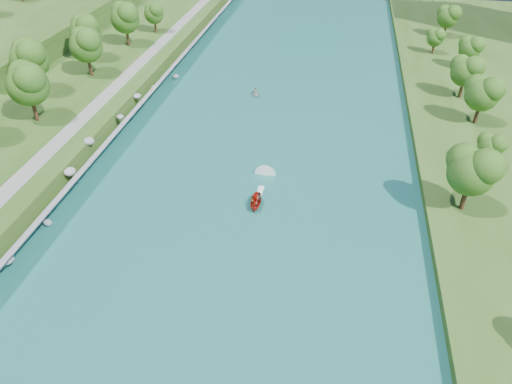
# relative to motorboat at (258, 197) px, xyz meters

# --- Properties ---
(ground) EXTENTS (260.00, 260.00, 0.00)m
(ground) POSITION_rel_motorboat_xyz_m (-2.76, -12.62, -0.79)
(ground) COLOR #2D5119
(ground) RESTS_ON ground
(river_water) EXTENTS (55.00, 240.00, 0.10)m
(river_water) POSITION_rel_motorboat_xyz_m (-2.76, 7.38, -0.74)
(river_water) COLOR #1A655D
(river_water) RESTS_ON ground
(ridge_west) EXTENTS (60.00, 120.00, 9.00)m
(ridge_west) POSITION_rel_motorboat_xyz_m (-85.26, 82.38, 3.71)
(ridge_west) COLOR #2D5119
(ridge_west) RESTS_ON ground
(riprap_bank) EXTENTS (4.46, 236.00, 4.48)m
(riprap_bank) POSITION_rel_motorboat_xyz_m (-28.63, 6.41, 1.04)
(riprap_bank) COLOR slate
(riprap_bank) RESTS_ON ground
(riverside_path) EXTENTS (3.00, 200.00, 0.10)m
(riverside_path) POSITION_rel_motorboat_xyz_m (-35.26, 7.38, 2.76)
(riverside_path) COLOR gray
(riverside_path) RESTS_ON berm_west
(trees_east) EXTENTS (18.05, 141.77, 11.88)m
(trees_east) POSITION_rel_motorboat_xyz_m (36.29, 11.38, 5.84)
(trees_east) COLOR #245416
(trees_east) RESTS_ON berm_east
(motorboat) EXTENTS (3.60, 18.84, 2.16)m
(motorboat) POSITION_rel_motorboat_xyz_m (0.00, 0.00, 0.00)
(motorboat) COLOR #AA180D
(motorboat) RESTS_ON river_water
(raft) EXTENTS (3.45, 3.79, 1.70)m
(raft) POSITION_rel_motorboat_xyz_m (-7.18, 38.47, -0.30)
(raft) COLOR gray
(raft) RESTS_ON river_water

